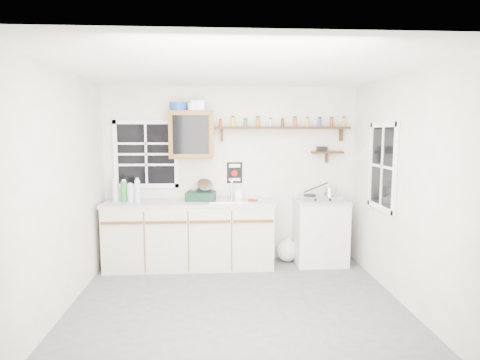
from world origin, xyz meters
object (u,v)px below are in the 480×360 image
Objects in this scene: main_cabinet at (190,234)px; upper_cabinet at (192,135)px; right_cabinet at (320,232)px; spice_shelf at (283,127)px; dish_rack at (202,193)px; hotplate at (320,198)px.

upper_cabinet is at bearing 76.32° from main_cabinet.
spice_shelf is at bearing 160.07° from right_cabinet.
dish_rack is 0.73× the size of hotplate.
spice_shelf is at bearing 3.09° from upper_cabinet.
spice_shelf is at bearing 9.18° from main_cabinet.
hotplate is at bearing -22.74° from spice_shelf.
right_cabinet is 0.49m from hotplate.
spice_shelf reaches higher than dish_rack.
upper_cabinet is (-1.80, 0.12, 1.37)m from right_cabinet.
upper_cabinet is 1.29m from spice_shelf.
main_cabinet is 1.37m from upper_cabinet.
main_cabinet is 1.88m from hotplate.
dish_rack is (-1.15, -0.14, -0.92)m from spice_shelf.
dish_rack is 1.65m from hotplate.
hotplate is (1.64, -0.07, -0.07)m from dish_rack.
dish_rack reaches higher than main_cabinet.
main_cabinet is at bearing -170.82° from spice_shelf.
hotplate is at bearing -137.78° from right_cabinet.
upper_cabinet is 1.99m from hotplate.
upper_cabinet reaches higher than spice_shelf.
right_cabinet is at bearing 44.52° from hotplate.
spice_shelf is 1.12m from hotplate.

